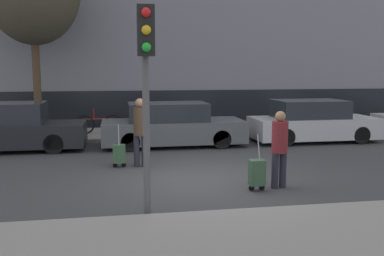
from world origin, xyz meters
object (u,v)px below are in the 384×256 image
object	(u,v)px
pedestrian_left	(140,128)
parked_car_1	(172,126)
pedestrian_right	(280,145)
parked_car_2	(312,122)
trolley_right	(257,173)
traffic_light	(146,69)
parked_bicycle	(99,124)
parked_car_0	(7,129)
trolley_left	(119,154)

from	to	relation	value
pedestrian_left	parked_car_1	bearing A→B (deg)	69.05
pedestrian_right	parked_car_2	bearing A→B (deg)	44.23
trolley_right	pedestrian_left	bearing A→B (deg)	130.33
traffic_light	parked_bicycle	size ratio (longest dim) A/B	1.99
parked_car_0	parked_car_2	bearing A→B (deg)	-0.19
parked_car_0	trolley_left	bearing A→B (deg)	-40.70
parked_car_1	parked_bicycle	bearing A→B (deg)	136.74
trolley_right	parked_bicycle	distance (m)	8.61
pedestrian_right	parked_car_1	bearing A→B (deg)	92.33
trolley_right	trolley_left	bearing A→B (deg)	136.39
parked_car_0	traffic_light	world-z (taller)	traffic_light
parked_car_0	pedestrian_left	bearing A→B (deg)	-36.66
parked_car_2	trolley_left	world-z (taller)	parked_car_2
trolley_left	pedestrian_left	bearing A→B (deg)	-1.37
parked_car_0	parked_car_1	distance (m)	5.16
pedestrian_left	trolley_left	bearing A→B (deg)	-179.94
parked_car_0	parked_car_2	size ratio (longest dim) A/B	1.07
parked_car_1	pedestrian_right	bearing A→B (deg)	-73.49
parked_bicycle	parked_car_1	bearing A→B (deg)	-43.26
parked_car_2	pedestrian_right	world-z (taller)	pedestrian_right
traffic_light	parked_bicycle	distance (m)	9.42
trolley_left	pedestrian_right	bearing A→B (deg)	-37.25
parked_car_0	pedestrian_right	distance (m)	8.71
parked_car_1	pedestrian_right	world-z (taller)	pedestrian_right
parked_car_0	traffic_light	size ratio (longest dim) A/B	1.31
parked_bicycle	parked_car_2	bearing A→B (deg)	-17.04
parked_car_0	parked_bicycle	xyz separation A→B (m)	(2.72, 2.24, -0.20)
pedestrian_left	trolley_left	world-z (taller)	pedestrian_left
pedestrian_right	traffic_light	xyz separation A→B (m)	(-2.89, -1.40, 1.59)
parked_car_0	parked_car_1	bearing A→B (deg)	-0.68
parked_car_0	pedestrian_right	size ratio (longest dim) A/B	2.81
pedestrian_left	parked_bicycle	world-z (taller)	pedestrian_left
trolley_left	traffic_light	size ratio (longest dim) A/B	0.32
traffic_light	parked_bicycle	world-z (taller)	traffic_light
pedestrian_left	traffic_light	size ratio (longest dim) A/B	0.50
pedestrian_left	pedestrian_right	world-z (taller)	pedestrian_left
parked_car_0	trolley_right	xyz separation A→B (m)	(6.23, -5.62, -0.30)
pedestrian_right	parked_bicycle	distance (m)	8.73
parked_car_1	pedestrian_right	distance (m)	5.67
parked_car_2	parked_bicycle	distance (m)	7.75
parked_car_1	pedestrian_left	bearing A→B (deg)	-112.38
parked_car_2	trolley_left	bearing A→B (deg)	-156.56
parked_car_0	pedestrian_left	distance (m)	4.96
parked_car_0	parked_bicycle	world-z (taller)	parked_car_0
pedestrian_left	trolley_left	xyz separation A→B (m)	(-0.55, 0.01, -0.66)
trolley_right	traffic_light	world-z (taller)	traffic_light
parked_car_2	pedestrian_left	distance (m)	6.82
parked_car_2	pedestrian_left	size ratio (longest dim) A/B	2.44
parked_car_0	parked_car_1	size ratio (longest dim) A/B	1.00
trolley_right	parked_car_2	bearing A→B (deg)	55.18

